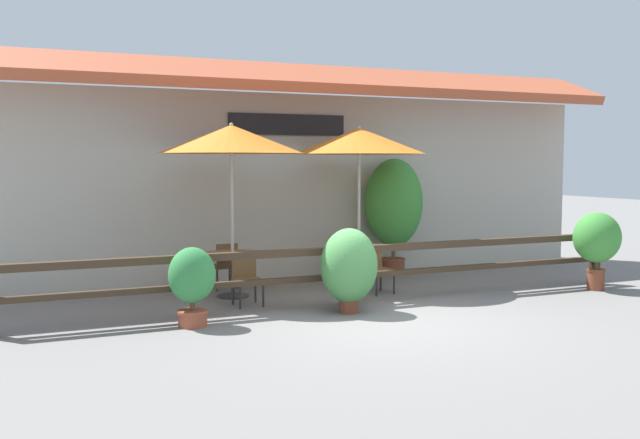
{
  "coord_description": "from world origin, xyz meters",
  "views": [
    {
      "loc": [
        -4.87,
        -9.01,
        2.28
      ],
      "look_at": [
        -0.25,
        1.59,
        1.34
      ],
      "focal_mm": 40.0,
      "sensor_mm": 36.0,
      "label": 1
    }
  ],
  "objects_px": {
    "patio_umbrella_near": "(231,139)",
    "chair_middle_streetside": "(376,267)",
    "chair_middle_wallside": "(343,256)",
    "potted_plant_entrance_palm": "(597,240)",
    "dining_table_middle": "(359,254)",
    "chair_near_streetside": "(246,277)",
    "potted_plant_corner_fern": "(394,205)",
    "potted_plant_broad_leaf": "(192,281)",
    "chair_near_wallside": "(225,264)",
    "potted_plant_small_flowering": "(349,267)",
    "dining_table_near": "(233,262)",
    "patio_umbrella_middle": "(359,141)"
  },
  "relations": [
    {
      "from": "potted_plant_broad_leaf",
      "to": "potted_plant_corner_fern",
      "type": "height_order",
      "value": "potted_plant_corner_fern"
    },
    {
      "from": "dining_table_near",
      "to": "potted_plant_entrance_palm",
      "type": "distance_m",
      "value": 6.44
    },
    {
      "from": "chair_middle_wallside",
      "to": "potted_plant_corner_fern",
      "type": "bearing_deg",
      "value": -157.99
    },
    {
      "from": "patio_umbrella_near",
      "to": "patio_umbrella_middle",
      "type": "relative_size",
      "value": 1.0
    },
    {
      "from": "potted_plant_small_flowering",
      "to": "chair_near_wallside",
      "type": "bearing_deg",
      "value": 113.44
    },
    {
      "from": "chair_middle_streetside",
      "to": "potted_plant_corner_fern",
      "type": "bearing_deg",
      "value": 43.56
    },
    {
      "from": "chair_middle_wallside",
      "to": "potted_plant_broad_leaf",
      "type": "height_order",
      "value": "potted_plant_broad_leaf"
    },
    {
      "from": "patio_umbrella_middle",
      "to": "dining_table_middle",
      "type": "distance_m",
      "value": 2.05
    },
    {
      "from": "chair_near_streetside",
      "to": "patio_umbrella_middle",
      "type": "bearing_deg",
      "value": 19.27
    },
    {
      "from": "patio_umbrella_middle",
      "to": "potted_plant_entrance_palm",
      "type": "bearing_deg",
      "value": -29.02
    },
    {
      "from": "dining_table_near",
      "to": "patio_umbrella_middle",
      "type": "distance_m",
      "value": 3.18
    },
    {
      "from": "potted_plant_broad_leaf",
      "to": "potted_plant_entrance_palm",
      "type": "distance_m",
      "value": 7.27
    },
    {
      "from": "patio_umbrella_middle",
      "to": "potted_plant_corner_fern",
      "type": "height_order",
      "value": "patio_umbrella_middle"
    },
    {
      "from": "potted_plant_corner_fern",
      "to": "dining_table_middle",
      "type": "bearing_deg",
      "value": -143.03
    },
    {
      "from": "potted_plant_small_flowering",
      "to": "potted_plant_broad_leaf",
      "type": "bearing_deg",
      "value": 178.97
    },
    {
      "from": "chair_near_wallside",
      "to": "potted_plant_small_flowering",
      "type": "relative_size",
      "value": 0.65
    },
    {
      "from": "chair_middle_streetside",
      "to": "potted_plant_broad_leaf",
      "type": "height_order",
      "value": "potted_plant_broad_leaf"
    },
    {
      "from": "chair_near_wallside",
      "to": "chair_middle_wallside",
      "type": "relative_size",
      "value": 1.0
    },
    {
      "from": "chair_near_streetside",
      "to": "dining_table_middle",
      "type": "height_order",
      "value": "chair_near_streetside"
    },
    {
      "from": "dining_table_near",
      "to": "dining_table_middle",
      "type": "height_order",
      "value": "same"
    },
    {
      "from": "chair_near_streetside",
      "to": "dining_table_middle",
      "type": "distance_m",
      "value": 2.58
    },
    {
      "from": "potted_plant_broad_leaf",
      "to": "dining_table_middle",
      "type": "bearing_deg",
      "value": 29.03
    },
    {
      "from": "dining_table_middle",
      "to": "patio_umbrella_near",
      "type": "bearing_deg",
      "value": -177.73
    },
    {
      "from": "chair_near_wallside",
      "to": "chair_middle_wallside",
      "type": "height_order",
      "value": "same"
    },
    {
      "from": "chair_near_streetside",
      "to": "potted_plant_small_flowering",
      "type": "relative_size",
      "value": 0.65
    },
    {
      "from": "chair_near_streetside",
      "to": "chair_middle_wallside",
      "type": "relative_size",
      "value": 1.0
    },
    {
      "from": "patio_umbrella_near",
      "to": "potted_plant_small_flowering",
      "type": "relative_size",
      "value": 2.28
    },
    {
      "from": "chair_near_streetside",
      "to": "chair_near_wallside",
      "type": "distance_m",
      "value": 1.54
    },
    {
      "from": "dining_table_near",
      "to": "chair_near_wallside",
      "type": "relative_size",
      "value": 1.19
    },
    {
      "from": "patio_umbrella_near",
      "to": "potted_plant_small_flowering",
      "type": "bearing_deg",
      "value": -57.05
    },
    {
      "from": "chair_near_streetside",
      "to": "chair_middle_wallside",
      "type": "distance_m",
      "value": 2.96
    },
    {
      "from": "potted_plant_entrance_palm",
      "to": "chair_middle_streetside",
      "type": "bearing_deg",
      "value": 160.92
    },
    {
      "from": "potted_plant_corner_fern",
      "to": "chair_middle_streetside",
      "type": "bearing_deg",
      "value": -127.28
    },
    {
      "from": "dining_table_near",
      "to": "chair_near_streetside",
      "type": "height_order",
      "value": "chair_near_streetside"
    },
    {
      "from": "patio_umbrella_middle",
      "to": "dining_table_middle",
      "type": "xyz_separation_m",
      "value": [
        -0.0,
        0.0,
        -2.05
      ]
    },
    {
      "from": "dining_table_near",
      "to": "chair_middle_streetside",
      "type": "bearing_deg",
      "value": -15.52
    },
    {
      "from": "chair_middle_streetside",
      "to": "potted_plant_broad_leaf",
      "type": "xyz_separation_m",
      "value": [
        -3.53,
        -1.22,
        0.19
      ]
    },
    {
      "from": "dining_table_middle",
      "to": "potted_plant_small_flowering",
      "type": "relative_size",
      "value": 0.77
    },
    {
      "from": "dining_table_near",
      "to": "potted_plant_small_flowering",
      "type": "bearing_deg",
      "value": -57.05
    },
    {
      "from": "dining_table_near",
      "to": "potted_plant_broad_leaf",
      "type": "distance_m",
      "value": 2.2
    },
    {
      "from": "chair_near_streetside",
      "to": "patio_umbrella_near",
      "type": "bearing_deg",
      "value": 89.57
    },
    {
      "from": "patio_umbrella_middle",
      "to": "chair_middle_wallside",
      "type": "height_order",
      "value": "patio_umbrella_middle"
    },
    {
      "from": "dining_table_middle",
      "to": "chair_middle_wallside",
      "type": "relative_size",
      "value": 1.19
    },
    {
      "from": "chair_middle_streetside",
      "to": "chair_near_streetside",
      "type": "bearing_deg",
      "value": 173.36
    },
    {
      "from": "chair_middle_wallside",
      "to": "potted_plant_entrance_palm",
      "type": "xyz_separation_m",
      "value": [
        3.65,
        -2.81,
        0.44
      ]
    },
    {
      "from": "chair_near_streetside",
      "to": "potted_plant_entrance_palm",
      "type": "relative_size",
      "value": 0.6
    },
    {
      "from": "potted_plant_entrance_palm",
      "to": "dining_table_middle",
      "type": "bearing_deg",
      "value": 150.98
    },
    {
      "from": "patio_umbrella_middle",
      "to": "patio_umbrella_near",
      "type": "bearing_deg",
      "value": -177.73
    },
    {
      "from": "chair_near_wallside",
      "to": "potted_plant_entrance_palm",
      "type": "distance_m",
      "value": 6.65
    },
    {
      "from": "patio_umbrella_near",
      "to": "chair_middle_streetside",
      "type": "distance_m",
      "value": 3.31
    }
  ]
}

